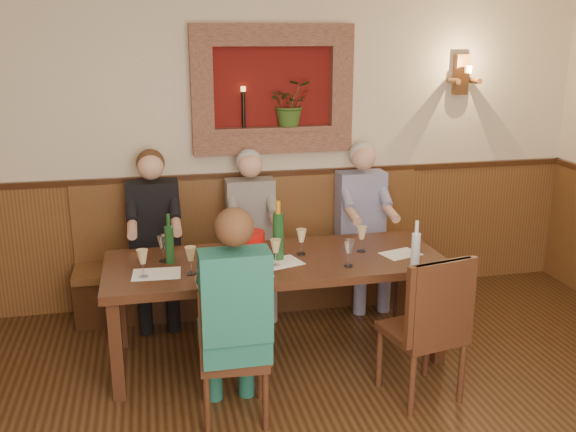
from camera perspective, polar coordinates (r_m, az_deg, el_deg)
The scene contains 29 objects.
room_shell at distance 2.56m, azimuth 7.02°, elevation 6.50°, with size 6.04×6.04×2.82m.
wainscoting at distance 3.05m, azimuth 6.15°, elevation -18.35°, with size 6.02×6.02×1.15m.
wall_niche at distance 5.46m, azimuth -0.93°, elevation 10.72°, with size 1.36×0.30×1.06m.
wall_sconce at distance 5.99m, azimuth 15.20°, elevation 11.96°, with size 0.25×0.20×0.35m.
dining_table at distance 4.61m, azimuth -1.08°, elevation -4.72°, with size 2.40×0.90×0.75m.
bench at distance 5.60m, azimuth -2.97°, elevation -4.71°, with size 3.00×0.45×1.11m.
chair_near_left at distance 4.06m, azimuth -4.76°, elevation -14.24°, with size 0.43×0.43×0.92m.
chair_near_right at distance 4.34m, azimuth 11.84°, elevation -12.05°, with size 0.52×0.52×1.00m.
person_bench_left at distance 5.35m, azimuth -11.67°, elevation -3.13°, with size 0.41×0.51×1.41m.
person_bench_mid at distance 5.42m, azimuth -3.19°, elevation -2.72°, with size 0.40×0.49×1.39m.
person_bench_right at distance 5.64m, azimuth 6.67°, elevation -1.91°, with size 0.41×0.51×1.41m.
person_chair_front at distance 3.89m, azimuth -4.79°, elevation -10.56°, with size 0.40×0.50×1.39m.
spittoon_bucket at distance 4.51m, azimuth -3.31°, elevation -2.74°, with size 0.19×0.19×0.22m, color #B40E0B.
wine_bottle_green_a at distance 4.53m, azimuth -0.88°, elevation -1.72°, with size 0.09×0.09×0.43m.
wine_bottle_green_b at distance 4.54m, azimuth -10.50°, elevation -2.43°, with size 0.08×0.08×0.36m.
water_bottle at distance 4.44m, azimuth 11.27°, elevation -2.98°, with size 0.07×0.07×0.34m.
tasting_sheet_a at distance 4.40m, azimuth -11.61°, elevation -5.06°, with size 0.32×0.23×0.00m, color white.
tasting_sheet_b at distance 4.51m, azimuth -0.85°, elevation -4.19°, with size 0.31×0.22×0.00m, color white.
tasting_sheet_c at distance 4.76m, azimuth 9.99°, elevation -3.33°, with size 0.27×0.19×0.00m, color white.
tasting_sheet_d at distance 4.29m, azimuth -3.82°, elevation -5.29°, with size 0.32×0.23×0.00m, color white.
wine_glass_0 at distance 4.43m, azimuth -1.10°, elevation -3.27°, with size 0.08×0.08×0.19m, color #D1BA7D, non-canonical shape.
wine_glass_1 at distance 4.60m, azimuth -11.05°, elevation -2.84°, with size 0.08×0.08×0.19m, color white, non-canonical shape.
wine_glass_2 at distance 4.75m, azimuth 6.56°, elevation -2.04°, with size 0.08×0.08×0.19m, color #D1BA7D, non-canonical shape.
wine_glass_3 at distance 4.65m, azimuth 1.19°, elevation -2.31°, with size 0.08×0.08×0.19m, color #D1BA7D, non-canonical shape.
wine_glass_4 at distance 4.32m, azimuth -8.64°, elevation -3.94°, with size 0.08×0.08×0.19m, color #D1BA7D, non-canonical shape.
wine_glass_5 at distance 4.33m, azimuth -12.78°, elevation -4.14°, with size 0.08×0.08×0.19m, color #D1BA7D, non-canonical shape.
wine_glass_6 at distance 4.20m, azimuth -2.59°, elevation -4.38°, with size 0.08×0.08×0.19m, color #D1BA7D, non-canonical shape.
wine_glass_7 at distance 4.44m, azimuth 5.43°, elevation -3.30°, with size 0.08×0.08×0.19m, color white, non-canonical shape.
wine_glass_8 at distance 4.64m, azimuth -4.25°, elevation -2.40°, with size 0.08×0.08×0.19m, color white, non-canonical shape.
Camera 1 is at (-0.84, -2.38, 2.30)m, focal length 40.00 mm.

